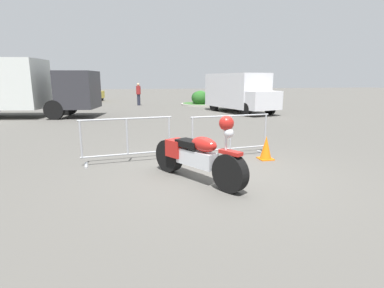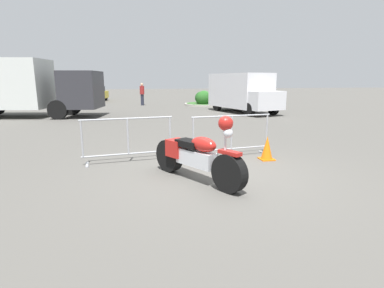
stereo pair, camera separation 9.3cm
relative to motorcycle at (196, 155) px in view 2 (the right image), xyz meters
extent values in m
plane|color=#54514C|center=(0.52, 0.38, -0.51)|extent=(120.00, 120.00, 0.00)
cylinder|color=black|center=(0.43, -0.72, -0.17)|extent=(0.52, 0.70, 0.69)
cylinder|color=black|center=(-0.43, 0.72, -0.17)|extent=(0.52, 0.70, 0.69)
cube|color=silver|center=(0.00, 0.00, -0.06)|extent=(0.69, 0.92, 0.30)
ellipsoid|color=#B21E19|center=(0.10, -0.17, 0.25)|extent=(0.55, 0.67, 0.28)
cube|color=black|center=(-0.10, 0.17, 0.20)|extent=(0.55, 0.64, 0.13)
cube|color=#B21E19|center=(-0.29, 0.48, 0.05)|extent=(0.50, 0.51, 0.35)
cube|color=#B21E19|center=(0.43, -0.72, 0.20)|extent=(0.35, 0.45, 0.07)
cylinder|color=silver|center=(0.37, -0.63, 0.35)|extent=(0.06, 0.06, 0.49)
sphere|color=silver|center=(0.40, -0.68, 0.54)|extent=(0.17, 0.17, 0.17)
sphere|color=#B21E19|center=(0.37, -0.63, 0.70)|extent=(0.26, 0.26, 0.26)
cylinder|color=#9EA0A5|center=(-1.29, 1.66, 0.54)|extent=(2.15, 0.29, 0.04)
cylinder|color=#9EA0A5|center=(-1.29, 1.66, -0.31)|extent=(2.15, 0.29, 0.04)
cylinder|color=#9EA0A5|center=(-2.32, 1.55, 0.11)|extent=(0.05, 0.05, 0.85)
cylinder|color=#9EA0A5|center=(-1.29, 1.66, 0.11)|extent=(0.05, 0.05, 0.85)
cylinder|color=#9EA0A5|center=(-0.27, 1.78, 0.11)|extent=(0.05, 0.05, 0.85)
cube|color=#9EA0A5|center=(-2.25, 1.55, -0.50)|extent=(0.11, 0.44, 0.03)
cube|color=#9EA0A5|center=(-0.34, 1.77, -0.50)|extent=(0.11, 0.44, 0.03)
cylinder|color=#9EA0A5|center=(1.29, 1.66, 0.54)|extent=(2.15, 0.29, 0.04)
cylinder|color=#9EA0A5|center=(1.29, 1.66, -0.31)|extent=(2.15, 0.29, 0.04)
cylinder|color=#9EA0A5|center=(0.27, 1.55, 0.11)|extent=(0.05, 0.05, 0.85)
cylinder|color=#9EA0A5|center=(1.29, 1.66, 0.11)|extent=(0.05, 0.05, 0.85)
cylinder|color=#9EA0A5|center=(2.32, 1.78, 0.11)|extent=(0.05, 0.05, 0.85)
cube|color=#9EA0A5|center=(0.34, 1.55, -0.50)|extent=(0.11, 0.44, 0.03)
cube|color=#9EA0A5|center=(2.25, 1.77, -0.50)|extent=(0.11, 0.44, 0.03)
cube|color=#2D2D33|center=(-3.63, 11.25, 0.92)|extent=(2.16, 2.47, 1.90)
cylinder|color=black|center=(-4.38, 12.37, -0.03)|extent=(0.99, 0.45, 0.96)
cylinder|color=black|center=(-4.72, 10.47, -0.03)|extent=(0.99, 0.45, 0.96)
cube|color=silver|center=(5.36, 11.94, 0.80)|extent=(2.99, 4.48, 2.00)
cube|color=silver|center=(6.01, 9.52, 0.33)|extent=(2.07, 1.36, 1.00)
cylinder|color=black|center=(6.72, 10.12, -0.15)|extent=(0.42, 0.76, 0.72)
cylinder|color=black|center=(5.09, 9.69, -0.15)|extent=(0.42, 0.76, 0.72)
cylinder|color=black|center=(5.87, 13.31, -0.15)|extent=(0.42, 0.76, 0.72)
cylinder|color=black|center=(4.24, 12.88, -0.15)|extent=(0.42, 0.76, 0.72)
cube|color=maroon|center=(-10.52, 23.68, 0.09)|extent=(2.34, 4.42, 0.69)
cube|color=#1E232B|center=(-10.55, 23.54, 0.67)|extent=(1.89, 2.37, 0.49)
cylinder|color=black|center=(-11.03, 25.12, -0.20)|extent=(0.31, 0.65, 0.63)
cylinder|color=black|center=(-9.61, 24.90, -0.20)|extent=(0.31, 0.65, 0.63)
cylinder|color=black|center=(-11.44, 22.46, -0.20)|extent=(0.31, 0.65, 0.63)
cylinder|color=black|center=(-10.02, 22.24, -0.20)|extent=(0.31, 0.65, 0.63)
cube|color=#236B38|center=(-7.39, 23.28, 0.12)|extent=(2.46, 4.65, 0.72)
cube|color=#1E232B|center=(-7.41, 23.12, 0.73)|extent=(1.99, 2.49, 0.52)
cylinder|color=black|center=(-7.92, 24.79, -0.18)|extent=(0.32, 0.69, 0.66)
cylinder|color=black|center=(-6.42, 24.56, -0.18)|extent=(0.32, 0.69, 0.66)
cylinder|color=black|center=(-8.35, 21.99, -0.18)|extent=(0.32, 0.69, 0.66)
cylinder|color=black|center=(-6.85, 21.76, -0.18)|extent=(0.32, 0.69, 0.66)
cube|color=yellow|center=(-4.25, 23.22, 0.05)|extent=(2.20, 4.16, 0.64)
cube|color=#1E232B|center=(-4.27, 23.08, 0.60)|extent=(1.77, 2.23, 0.46)
cylinder|color=black|center=(-4.72, 24.58, -0.22)|extent=(0.29, 0.61, 0.59)
cylinder|color=black|center=(-3.39, 24.37, -0.22)|extent=(0.29, 0.61, 0.59)
cylinder|color=black|center=(-5.11, 22.07, -0.22)|extent=(0.29, 0.61, 0.59)
cylinder|color=black|center=(-3.77, 21.87, -0.22)|extent=(0.29, 0.61, 0.59)
cylinder|color=#262838|center=(-0.23, 18.05, -0.09)|extent=(0.28, 0.28, 0.85)
cylinder|color=maroon|center=(-0.23, 18.05, 0.65)|extent=(0.39, 0.39, 0.62)
sphere|color=tan|center=(-0.23, 18.05, 1.07)|extent=(0.22, 0.22, 0.22)
cylinder|color=#ADA89E|center=(4.77, 17.20, -0.44)|extent=(3.63, 3.63, 0.14)
cylinder|color=#38662D|center=(4.77, 17.20, -0.36)|extent=(3.34, 3.34, 0.02)
sphere|color=#286023|center=(4.22, 16.58, 0.08)|extent=(1.05, 1.05, 1.05)
sphere|color=#33702D|center=(4.39, 16.90, 0.09)|extent=(1.08, 1.08, 1.08)
sphere|color=#1E511E|center=(4.28, 17.34, 0.05)|extent=(0.99, 0.99, 0.99)
sphere|color=#33702D|center=(5.45, 17.19, 0.13)|extent=(1.18, 1.18, 1.18)
cube|color=orange|center=(2.05, 1.18, -0.50)|extent=(0.34, 0.34, 0.03)
cone|color=orange|center=(2.05, 1.18, -0.20)|extent=(0.28, 0.28, 0.56)
camera|label=1|loc=(-1.32, -5.46, 1.43)|focal=28.00mm
camera|label=2|loc=(-1.23, -5.48, 1.43)|focal=28.00mm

